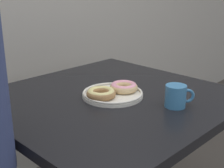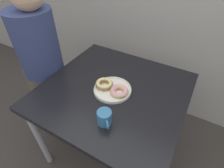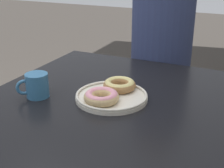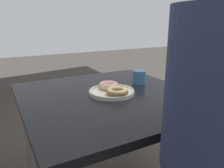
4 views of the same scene
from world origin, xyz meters
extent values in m
cube|color=black|center=(0.00, 0.31, 0.75)|extent=(1.01, 0.98, 0.04)
cylinder|color=#99999E|center=(0.45, 0.74, 0.37)|extent=(0.05, 0.05, 0.73)
cylinder|color=silver|center=(0.00, 0.29, 0.78)|extent=(0.27, 0.27, 0.01)
torus|color=silver|center=(0.00, 0.29, 0.79)|extent=(0.27, 0.27, 0.01)
torus|color=#D6B27A|center=(0.06, 0.28, 0.80)|extent=(0.17, 0.17, 0.04)
torus|color=pink|center=(0.06, 0.28, 0.81)|extent=(0.16, 0.16, 0.03)
torus|color=#9E7042|center=(-0.07, 0.29, 0.80)|extent=(0.17, 0.17, 0.04)
torus|color=#E0D17F|center=(-0.07, 0.29, 0.81)|extent=(0.16, 0.16, 0.03)
cylinder|color=teal|center=(0.10, 0.02, 0.82)|extent=(0.09, 0.09, 0.09)
cylinder|color=#382114|center=(0.10, 0.02, 0.86)|extent=(0.07, 0.07, 0.00)
torus|color=teal|center=(0.13, -0.01, 0.82)|extent=(0.05, 0.05, 0.06)
camera|label=1|loc=(-0.93, -0.62, 1.26)|focal=50.00mm
camera|label=2|loc=(0.45, -0.51, 1.63)|focal=28.00mm
camera|label=3|loc=(0.96, 0.74, 1.26)|focal=50.00mm
camera|label=4|loc=(-1.08, 0.87, 1.19)|focal=35.00mm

